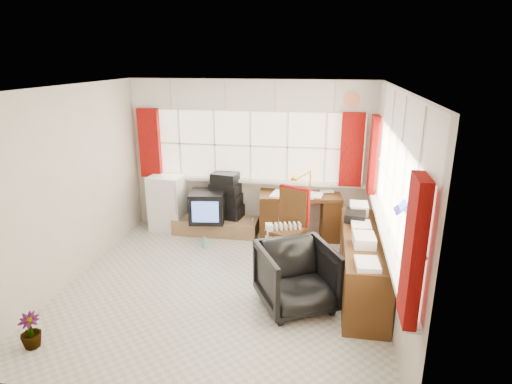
# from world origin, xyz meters

# --- Properties ---
(ground) EXTENTS (4.00, 4.00, 0.00)m
(ground) POSITION_xyz_m (0.00, 0.00, 0.00)
(ground) COLOR beige
(ground) RESTS_ON ground
(room_walls) EXTENTS (4.00, 4.00, 4.00)m
(room_walls) POSITION_xyz_m (0.00, 0.00, 1.50)
(room_walls) COLOR beige
(room_walls) RESTS_ON ground
(window_back) EXTENTS (3.70, 0.12, 3.60)m
(window_back) POSITION_xyz_m (0.00, 1.94, 0.95)
(window_back) COLOR #FFEDC9
(window_back) RESTS_ON room_walls
(window_right) EXTENTS (0.12, 3.70, 3.60)m
(window_right) POSITION_xyz_m (1.94, 0.00, 0.95)
(window_right) COLOR #FFEDC9
(window_right) RESTS_ON room_walls
(curtains) EXTENTS (3.83, 3.83, 1.15)m
(curtains) POSITION_xyz_m (0.92, 0.93, 1.46)
(curtains) COLOR #971208
(curtains) RESTS_ON room_walls
(overhead_cabinets) EXTENTS (3.98, 3.98, 0.48)m
(overhead_cabinets) POSITION_xyz_m (0.98, 0.98, 2.25)
(overhead_cabinets) COLOR silver
(overhead_cabinets) RESTS_ON room_walls
(desk) EXTENTS (1.35, 0.79, 0.78)m
(desk) POSITION_xyz_m (0.84, 1.80, 0.41)
(desk) COLOR #502F12
(desk) RESTS_ON ground
(desk_lamp) EXTENTS (0.16, 0.13, 0.42)m
(desk_lamp) POSITION_xyz_m (0.99, 1.67, 1.04)
(desk_lamp) COLOR #E4B509
(desk_lamp) RESTS_ON desk
(task_chair) EXTENTS (0.62, 0.63, 1.12)m
(task_chair) POSITION_xyz_m (0.77, 0.81, 0.59)
(task_chair) COLOR black
(task_chair) RESTS_ON ground
(office_chair) EXTENTS (1.11, 1.12, 0.76)m
(office_chair) POSITION_xyz_m (0.95, -0.28, 0.38)
(office_chair) COLOR black
(office_chair) RESTS_ON ground
(radiator) EXTENTS (0.46, 0.29, 0.65)m
(radiator) POSITION_xyz_m (0.71, 0.71, 0.26)
(radiator) COLOR white
(radiator) RESTS_ON ground
(credenza) EXTENTS (0.50, 2.00, 0.85)m
(credenza) POSITION_xyz_m (1.73, 0.20, 0.39)
(credenza) COLOR #502F12
(credenza) RESTS_ON ground
(file_tray) EXTENTS (0.30, 0.37, 0.11)m
(file_tray) POSITION_xyz_m (1.64, 0.74, 0.81)
(file_tray) COLOR black
(file_tray) RESTS_ON credenza
(tv_bench) EXTENTS (1.40, 0.50, 0.25)m
(tv_bench) POSITION_xyz_m (-0.55, 1.72, 0.12)
(tv_bench) COLOR #99734C
(tv_bench) RESTS_ON ground
(crt_tv) EXTENTS (0.61, 0.58, 0.50)m
(crt_tv) POSITION_xyz_m (-0.65, 1.60, 0.50)
(crt_tv) COLOR black
(crt_tv) RESTS_ON tv_bench
(hifi_stack) EXTENTS (0.61, 0.45, 0.76)m
(hifi_stack) POSITION_xyz_m (-0.41, 1.85, 0.60)
(hifi_stack) COLOR black
(hifi_stack) RESTS_ON tv_bench
(mini_fridge) EXTENTS (0.59, 0.60, 0.94)m
(mini_fridge) POSITION_xyz_m (-1.39, 1.80, 0.47)
(mini_fridge) COLOR white
(mini_fridge) RESTS_ON ground
(spray_bottle_a) EXTENTS (0.12, 0.12, 0.30)m
(spray_bottle_a) POSITION_xyz_m (0.08, 1.72, 0.15)
(spray_bottle_a) COLOR silver
(spray_bottle_a) RESTS_ON ground
(spray_bottle_b) EXTENTS (0.12, 0.12, 0.19)m
(spray_bottle_b) POSITION_xyz_m (-0.56, 1.10, 0.10)
(spray_bottle_b) COLOR #7FBDB0
(spray_bottle_b) RESTS_ON ground
(flower_vase) EXTENTS (0.27, 0.27, 0.37)m
(flower_vase) POSITION_xyz_m (-1.64, -1.48, 0.19)
(flower_vase) COLOR black
(flower_vase) RESTS_ON ground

